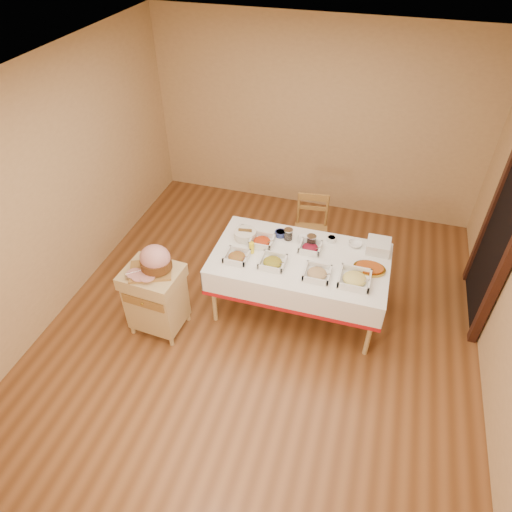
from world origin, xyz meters
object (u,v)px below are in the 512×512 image
at_px(dining_table, 299,269).
at_px(preserve_jar_right, 311,241).
at_px(dining_chair, 310,230).
at_px(brass_platter, 369,268).
at_px(plate_stack, 378,246).
at_px(preserve_jar_left, 288,235).
at_px(bread_basket, 245,234).
at_px(ham_on_board, 155,261).
at_px(butcher_cart, 156,296).
at_px(mustard_bottle, 252,247).

xyz_separation_m(dining_table, preserve_jar_right, (0.07, 0.22, 0.22)).
height_order(dining_chair, brass_platter, dining_chair).
height_order(dining_table, brass_platter, brass_platter).
bearing_deg(plate_stack, brass_platter, -98.68).
height_order(dining_table, preserve_jar_left, preserve_jar_left).
bearing_deg(bread_basket, ham_on_board, -129.67).
bearing_deg(ham_on_board, dining_chair, 50.70).
bearing_deg(butcher_cart, ham_on_board, 38.07).
xyz_separation_m(dining_table, butcher_cart, (-1.36, -0.68, -0.14)).
bearing_deg(preserve_jar_left, ham_on_board, -140.68).
bearing_deg(butcher_cart, bread_basket, 49.72).
bearing_deg(preserve_jar_left, plate_stack, 4.64).
distance_m(butcher_cart, plate_stack, 2.38).
distance_m(ham_on_board, preserve_jar_left, 1.45).
bearing_deg(dining_chair, brass_platter, -49.66).
bearing_deg(mustard_bottle, preserve_jar_right, 27.03).
xyz_separation_m(dining_chair, bread_basket, (-0.60, -0.74, 0.34)).
bearing_deg(ham_on_board, plate_stack, 25.65).
xyz_separation_m(dining_table, dining_chair, (-0.05, 0.90, -0.14)).
bearing_deg(bread_basket, butcher_cart, -130.28).
distance_m(ham_on_board, mustard_bottle, 1.00).
height_order(dining_chair, mustard_bottle, mustard_bottle).
bearing_deg(brass_platter, dining_table, -179.35).
bearing_deg(butcher_cart, plate_stack, 25.94).
relative_size(butcher_cart, ham_on_board, 1.85).
relative_size(preserve_jar_left, brass_platter, 0.39).
relative_size(preserve_jar_left, preserve_jar_right, 0.96).
height_order(mustard_bottle, plate_stack, mustard_bottle).
relative_size(butcher_cart, plate_stack, 3.32).
distance_m(preserve_jar_left, preserve_jar_right, 0.27).
bearing_deg(preserve_jar_right, ham_on_board, -147.80).
height_order(preserve_jar_left, bread_basket, preserve_jar_left).
xyz_separation_m(butcher_cart, preserve_jar_right, (1.42, 0.90, 0.37)).
distance_m(dining_table, ham_on_board, 1.50).
bearing_deg(preserve_jar_right, dining_chair, 99.78).
distance_m(dining_table, dining_chair, 0.91).
bearing_deg(butcher_cart, dining_chair, 50.36).
distance_m(butcher_cart, bread_basket, 1.15).
bearing_deg(dining_table, dining_chair, 93.23).
relative_size(dining_table, brass_platter, 5.63).
bearing_deg(dining_table, preserve_jar_right, 73.41).
relative_size(dining_chair, brass_platter, 2.77).
bearing_deg(preserve_jar_right, brass_platter, -18.46).
relative_size(dining_table, plate_stack, 7.57).
bearing_deg(mustard_bottle, ham_on_board, -144.48).
bearing_deg(bread_basket, dining_chair, 51.10).
height_order(dining_chair, preserve_jar_right, dining_chair).
distance_m(dining_table, preserve_jar_right, 0.32).
distance_m(dining_chair, ham_on_board, 2.05).
bearing_deg(dining_table, preserve_jar_left, 126.10).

